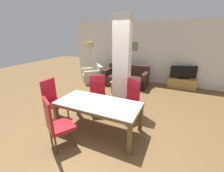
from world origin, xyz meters
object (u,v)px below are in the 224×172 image
object	(u,v)px
tv_stand	(182,83)
bottle	(123,78)
coffee_table	(121,87)
tv_screen	(183,72)
sofa	(126,78)
armchair	(93,76)
dining_chair_far_right	(130,98)
floor_lamp	(90,48)
dining_table	(98,108)
dining_chair_near_left	(56,122)
dining_chair_far_left	(98,93)
dining_chair_head_left	(53,98)

from	to	relation	value
tv_stand	bottle	bearing A→B (deg)	-146.37
coffee_table	tv_screen	distance (m)	2.64
sofa	armchair	distance (m)	1.60
armchair	bottle	world-z (taller)	armchair
coffee_table	tv_stand	bearing A→B (deg)	35.50
dining_chair_far_right	floor_lamp	bearing A→B (deg)	-14.49
dining_table	armchair	size ratio (longest dim) A/B	1.57
dining_chair_near_left	floor_lamp	world-z (taller)	floor_lamp
dining_chair_far_right	tv_stand	bearing A→B (deg)	-82.55
sofa	floor_lamp	xyz separation A→B (m)	(-1.98, 0.30, 1.21)
floor_lamp	dining_chair_far_left	bearing A→B (deg)	-54.72
dining_chair_far_right	coffee_table	size ratio (longest dim) A/B	1.46
dining_chair_head_left	coffee_table	distance (m)	2.66
dining_chair_head_left	armchair	xyz separation A→B (m)	(-0.76, 3.18, -0.30)
dining_chair_far_left	bottle	xyz separation A→B (m)	(0.10, 1.79, -0.02)
floor_lamp	dining_chair_head_left	bearing A→B (deg)	-72.69
dining_chair_near_left	armchair	distance (m)	4.32
coffee_table	tv_screen	xyz separation A→B (m)	(2.12, 1.51, 0.44)
dining_chair_far_right	bottle	world-z (taller)	dining_chair_far_right
armchair	floor_lamp	size ratio (longest dim) A/B	0.68
dining_table	coffee_table	bearing A→B (deg)	99.55
dining_chair_near_left	coffee_table	distance (m)	3.29
dining_table	coffee_table	distance (m)	2.52
dining_table	dining_chair_far_right	distance (m)	0.97
dining_table	bottle	bearing A→B (deg)	98.26
armchair	dining_chair_near_left	bearing A→B (deg)	157.57
dining_chair_far_right	tv_stand	world-z (taller)	dining_chair_far_right
armchair	dining_chair_far_left	bearing A→B (deg)	169.81
coffee_table	bottle	xyz separation A→B (m)	(0.04, 0.13, 0.32)
dining_table	sofa	bearing A→B (deg)	98.91
tv_screen	dining_table	bearing A→B (deg)	48.09
dining_chair_head_left	floor_lamp	world-z (taller)	floor_lamp
dining_chair_far_left	floor_lamp	xyz separation A→B (m)	(-2.03, 2.87, 0.93)
dining_chair_far_right	coffee_table	world-z (taller)	dining_chair_far_right
dining_table	coffee_table	size ratio (longest dim) A/B	2.57
bottle	floor_lamp	size ratio (longest dim) A/B	0.16
dining_chair_head_left	floor_lamp	xyz separation A→B (m)	(-1.14, 3.67, 0.93)
coffee_table	floor_lamp	distance (m)	2.73
sofa	bottle	world-z (taller)	sofa
dining_chair_head_left	dining_chair_near_left	bearing A→B (deg)	47.64
coffee_table	tv_stand	xyz separation A→B (m)	(2.12, 1.51, -0.02)
dining_chair_near_left	tv_screen	xyz separation A→B (m)	(2.18, 4.79, 0.10)
armchair	coffee_table	size ratio (longest dim) A/B	1.64
dining_chair_near_left	armchair	size ratio (longest dim) A/B	0.89
dining_chair_head_left	tv_stand	world-z (taller)	dining_chair_head_left
sofa	dining_chair_far_right	bearing A→B (deg)	111.58
dining_chair_near_left	dining_chair_head_left	distance (m)	1.20
armchair	floor_lamp	distance (m)	1.38
bottle	sofa	bearing A→B (deg)	101.07
dining_chair_near_left	dining_chair_far_left	distance (m)	1.61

